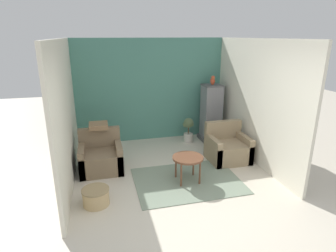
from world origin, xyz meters
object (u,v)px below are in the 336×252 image
armchair_left (101,158)px  birdcage (211,114)px  potted_plant (188,129)px  wicker_basket (96,196)px  parrot (213,81)px  coffee_table (188,160)px  armchair_right (227,148)px

armchair_left → birdcage: birdcage is taller
potted_plant → wicker_basket: size_ratio=1.43×
armchair_left → birdcage: bearing=21.4°
birdcage → wicker_basket: 3.86m
birdcage → potted_plant: 0.72m
birdcage → potted_plant: size_ratio=2.30×
birdcage → parrot: parrot is taller
armchair_left → parrot: size_ratio=3.57×
parrot → wicker_basket: size_ratio=0.53×
coffee_table → birdcage: (1.28, 2.01, 0.27)m
armchair_right → coffee_table: bearing=-148.8°
armchair_left → birdcage: 3.10m
armchair_right → potted_plant: 1.38m
armchair_left → wicker_basket: 1.27m
parrot → coffee_table: bearing=-122.6°
armchair_right → wicker_basket: bearing=-159.3°
coffee_table → wicker_basket: bearing=-167.4°
wicker_basket → birdcage: bearing=38.7°
birdcage → armchair_right: bearing=-95.7°
coffee_table → parrot: (1.28, 2.01, 1.13)m
armchair_left → potted_plant: size_ratio=1.33×
parrot → potted_plant: (-0.62, -0.02, -1.22)m
wicker_basket → coffee_table: bearing=12.6°
coffee_table → wicker_basket: 1.76m
coffee_table → birdcage: birdcage is taller
birdcage → potted_plant: (-0.62, -0.02, -0.36)m
parrot → wicker_basket: 4.08m
armchair_right → parrot: (0.13, 1.31, 1.30)m
coffee_table → birdcage: size_ratio=0.40×
armchair_right → birdcage: bearing=84.3°
armchair_left → potted_plant: bearing=26.2°
armchair_right → potted_plant: (-0.49, 1.28, 0.08)m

